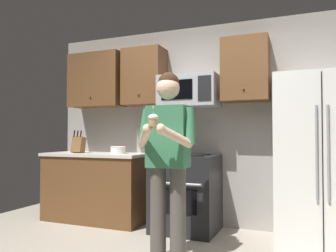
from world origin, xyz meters
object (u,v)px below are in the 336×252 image
Objects in this scene: refrigerator at (321,160)px; person at (167,153)px; oven_range at (186,193)px; bowl_large_white at (118,150)px; cupcake at (153,120)px; microwave at (189,91)px; knife_block at (78,145)px.

refrigerator reaches higher than person.
oven_range is 4.57× the size of bowl_large_white.
person reaches higher than bowl_large_white.
cupcake is (-1.35, -1.26, 0.39)m from refrigerator.
bowl_large_white is (-2.46, 0.05, 0.07)m from refrigerator.
oven_range is 1.55m from cupcake.
person is at bearing -82.27° from microwave.
person is (0.15, -1.09, -0.72)m from microwave.
refrigerator is at bearing -0.19° from knife_block.
person reaches higher than knife_block.
microwave is at bearing 89.98° from oven_range.
person is (0.15, -0.97, 0.53)m from oven_range.
cupcake is at bearing -137.06° from refrigerator.
person is 10.13× the size of cupcake.
person is at bearing 90.00° from cupcake.
oven_range is 1.26m from microwave.
person reaches higher than oven_range.
knife_block is 1.96m from person.
knife_block is at bearing -178.93° from oven_range.
refrigerator is 2.46m from bowl_large_white.
microwave is 4.26× the size of cupcake.
oven_range is 1.67m from knife_block.
oven_range is 1.56m from refrigerator.
refrigerator is at bearing -1.22° from bowl_large_white.
refrigerator reaches higher than bowl_large_white.
knife_block is 2.15m from cupcake.
oven_range is 1.09m from bowl_large_white.
cupcake is at bearing -49.77° from bowl_large_white.
person is (-1.35, -0.93, 0.10)m from refrigerator.
microwave is (0.00, 0.12, 1.26)m from oven_range.
bowl_large_white is at bearing 138.47° from person.
microwave reaches higher than bowl_large_white.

